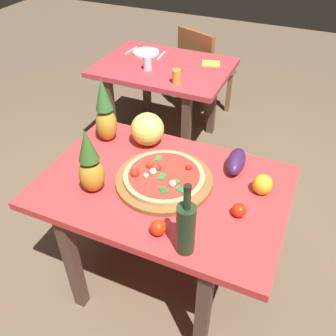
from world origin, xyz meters
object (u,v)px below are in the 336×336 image
eggplant (236,161)px  fork_utensil (131,50)px  pizza (163,176)px  bell_pepper (263,184)px  pineapple_left (90,164)px  knife_utensil (161,55)px  pineapple_right (105,114)px  background_table (164,78)px  dining_chair (202,68)px  pizza_board (164,180)px  napkin_folded (211,64)px  wine_bottle (186,228)px  melon (147,129)px  tomato_beside_pepper (239,210)px  drinking_glass_water (147,63)px  drinking_glass_juice (176,77)px  tomato_near_board (158,228)px  dinner_plate (146,52)px  display_table (163,198)px

eggplant → fork_utensil: bearing=136.0°
pizza → bell_pepper: bell_pepper is taller
pineapple_left → knife_utensil: (-0.38, 1.61, -0.15)m
pineapple_right → knife_utensil: pineapple_right is taller
pineapple_right → background_table: bearing=97.0°
dining_chair → pineapple_right: 1.72m
eggplant → fork_utensil: (-1.23, 1.19, -0.04)m
pizza_board → napkin_folded: 1.46m
pizza_board → wine_bottle: 0.43m
pizza → napkin_folded: 1.46m
melon → bell_pepper: size_ratio=1.78×
background_table → tomato_beside_pepper: 1.66m
bell_pepper → napkin_folded: (-0.68, 1.32, -0.04)m
pizza_board → knife_utensil: 1.58m
drinking_glass_water → pizza_board: bearing=-60.5°
pizza_board → pineapple_right: bearing=154.3°
knife_utensil → drinking_glass_water: bearing=-91.2°
background_table → pizza_board: size_ratio=2.20×
melon → knife_utensil: bearing=110.9°
dining_chair → fork_utensil: bearing=64.7°
melon → bell_pepper: (0.66, -0.15, -0.04)m
dining_chair → pineapple_right: bearing=112.9°
fork_utensil → pizza_board: bearing=-52.3°
eggplant → melon: bearing=177.3°
drinking_glass_water → pineapple_right: bearing=-77.4°
pineapple_right → drinking_glass_juice: pineapple_right is taller
melon → tomato_near_board: bearing=-60.3°
pineapple_left → tomato_beside_pepper: (0.67, 0.11, -0.12)m
background_table → pizza_board: pizza_board is taller
wine_bottle → dinner_plate: wine_bottle is taller
pizza_board → drinking_glass_water: bearing=119.5°
pizza_board → dinner_plate: bearing=119.2°
pizza_board → pizza: 0.03m
dining_chair → napkin_folded: 0.55m
pineapple_left → bell_pepper: size_ratio=3.30×
dinner_plate → bell_pepper: bearing=-46.4°
wine_bottle → tomato_beside_pepper: wine_bottle is taller
knife_utensil → pineapple_left: bearing=-80.9°
drinking_glass_water → display_table: bearing=-60.8°
napkin_folded → drinking_glass_water: bearing=-144.4°
wine_bottle → fork_utensil: wine_bottle is taller
drinking_glass_juice → bell_pepper: bearing=-48.2°
dining_chair → wine_bottle: (0.69, -2.21, 0.37)m
wine_bottle → bell_pepper: 0.51m
pizza_board → melon: bearing=129.0°
fork_utensil → bell_pepper: bearing=-39.0°
melon → bell_pepper: bearing=-12.5°
pineapple_right → napkin_folded: (0.20, 1.23, -0.16)m
display_table → drinking_glass_juice: bearing=109.1°
pineapple_left → melon: 0.45m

